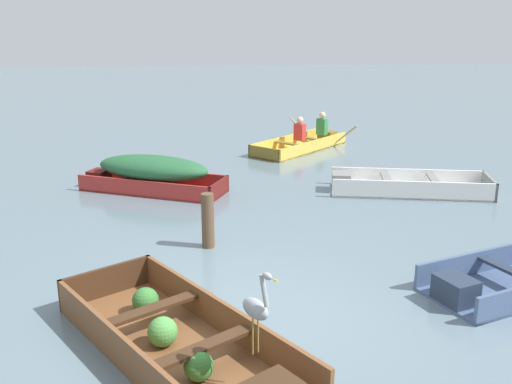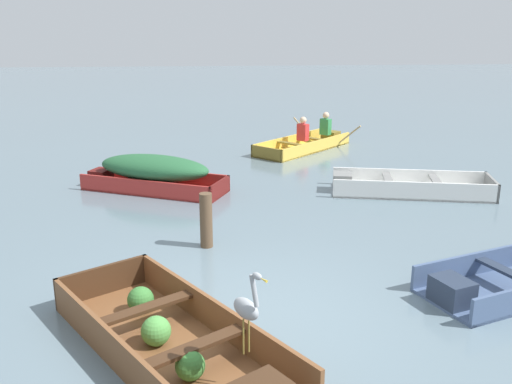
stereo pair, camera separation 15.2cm
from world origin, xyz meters
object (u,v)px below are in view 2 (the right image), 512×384
rowboat_yellow_with_crew (307,142)px  heron_on_dinghy (247,307)px  dinghy_wooden_brown_foreground (174,344)px  mooring_post (206,220)px  skiff_white_near_moored (404,187)px  skiff_red_mid_moored (153,171)px

rowboat_yellow_with_crew → heron_on_dinghy: bearing=-103.1°
dinghy_wooden_brown_foreground → mooring_post: 2.98m
skiff_white_near_moored → heron_on_dinghy: size_ratio=3.83×
skiff_white_near_moored → mooring_post: size_ratio=3.85×
skiff_white_near_moored → rowboat_yellow_with_crew: size_ratio=1.07×
heron_on_dinghy → mooring_post: (-0.34, 3.59, -0.45)m
rowboat_yellow_with_crew → mooring_post: size_ratio=3.59×
skiff_white_near_moored → rowboat_yellow_with_crew: rowboat_yellow_with_crew is taller
dinghy_wooden_brown_foreground → mooring_post: bearing=83.2°
skiff_red_mid_moored → heron_on_dinghy: heron_on_dinghy is taller
dinghy_wooden_brown_foreground → skiff_red_mid_moored: bearing=96.4°
skiff_red_mid_moored → mooring_post: mooring_post is taller
rowboat_yellow_with_crew → heron_on_dinghy: heron_on_dinghy is taller
skiff_white_near_moored → heron_on_dinghy: (-3.58, -6.06, 0.74)m
skiff_red_mid_moored → skiff_white_near_moored: bearing=-7.5°
rowboat_yellow_with_crew → mooring_post: rowboat_yellow_with_crew is taller
skiff_white_near_moored → mooring_post: bearing=-147.8°
mooring_post → dinghy_wooden_brown_foreground: bearing=-96.8°
heron_on_dinghy → mooring_post: size_ratio=1.00×
rowboat_yellow_with_crew → heron_on_dinghy: (-2.41, -10.35, 0.69)m
skiff_red_mid_moored → mooring_post: size_ratio=3.59×
dinghy_wooden_brown_foreground → rowboat_yellow_with_crew: (3.10, 9.70, 0.03)m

